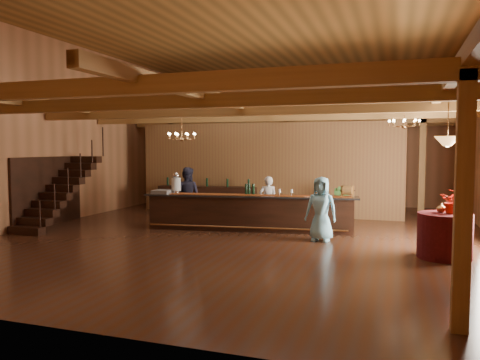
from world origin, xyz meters
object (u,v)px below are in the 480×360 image
(tasting_bar, at_px, (249,212))
(chandelier_right, at_px, (404,123))
(staff_second, at_px, (187,195))
(floor_plant, at_px, (339,204))
(pendant_lamp, at_px, (447,141))
(backbar_shelf, at_px, (207,200))
(bartender, at_px, (268,201))
(guest, at_px, (321,209))
(chandelier_left, at_px, (182,136))
(beverage_dispenser, at_px, (176,183))
(raffle_drum, at_px, (347,190))
(round_table, at_px, (445,236))

(tasting_bar, height_order, chandelier_right, chandelier_right)
(staff_second, relative_size, floor_plant, 1.50)
(pendant_lamp, bearing_deg, backbar_shelf, 148.50)
(bartender, height_order, guest, guest)
(chandelier_left, distance_m, floor_plant, 5.17)
(chandelier_left, height_order, guest, chandelier_left)
(tasting_bar, distance_m, chandelier_right, 4.80)
(chandelier_right, bearing_deg, beverage_dispenser, -167.05)
(tasting_bar, relative_size, raffle_drum, 17.33)
(chandelier_left, relative_size, bartender, 0.55)
(beverage_dispenser, height_order, backbar_shelf, beverage_dispenser)
(staff_second, xyz_separation_m, floor_plant, (4.37, 1.52, -0.28))
(backbar_shelf, distance_m, bartender, 3.16)
(beverage_dispenser, height_order, raffle_drum, beverage_dispenser)
(raffle_drum, relative_size, pendant_lamp, 0.38)
(raffle_drum, xyz_separation_m, chandelier_right, (1.37, 0.87, 1.78))
(bartender, bearing_deg, beverage_dispenser, 9.27)
(guest, bearing_deg, chandelier_left, 177.23)
(chandelier_right, relative_size, pendant_lamp, 0.89)
(guest, bearing_deg, round_table, -13.25)
(beverage_dispenser, xyz_separation_m, bartender, (2.41, 1.02, -0.53))
(backbar_shelf, height_order, chandelier_right, chandelier_right)
(round_table, xyz_separation_m, floor_plant, (-2.60, 4.01, 0.10))
(pendant_lamp, bearing_deg, guest, 160.25)
(guest, bearing_deg, pendant_lamp, -13.25)
(bartender, bearing_deg, backbar_shelf, -47.31)
(tasting_bar, bearing_deg, chandelier_left, 177.77)
(chandelier_left, xyz_separation_m, guest, (4.02, -0.66, -1.81))
(pendant_lamp, bearing_deg, tasting_bar, 159.35)
(tasting_bar, xyz_separation_m, floor_plant, (2.17, 2.22, 0.06))
(backbar_shelf, relative_size, bartender, 2.32)
(bartender, height_order, staff_second, staff_second)
(floor_plant, bearing_deg, bartender, -142.49)
(round_table, height_order, staff_second, staff_second)
(bartender, bearing_deg, floor_plant, -156.20)
(round_table, height_order, pendant_lamp, pendant_lamp)
(bartender, xyz_separation_m, floor_plant, (1.85, 1.42, -0.17))
(backbar_shelf, bearing_deg, staff_second, -91.17)
(floor_plant, bearing_deg, chandelier_left, -149.70)
(round_table, bearing_deg, tasting_bar, 159.35)
(guest, bearing_deg, raffle_drum, 72.11)
(backbar_shelf, distance_m, pendant_lamp, 8.52)
(backbar_shelf, height_order, staff_second, staff_second)
(chandelier_right, distance_m, floor_plant, 3.16)
(pendant_lamp, height_order, floor_plant, pendant_lamp)
(pendant_lamp, bearing_deg, round_table, 0.00)
(tasting_bar, distance_m, staff_second, 2.33)
(tasting_bar, distance_m, chandelier_left, 2.86)
(chandelier_right, bearing_deg, floor_plant, 149.81)
(beverage_dispenser, distance_m, chandelier_left, 1.35)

